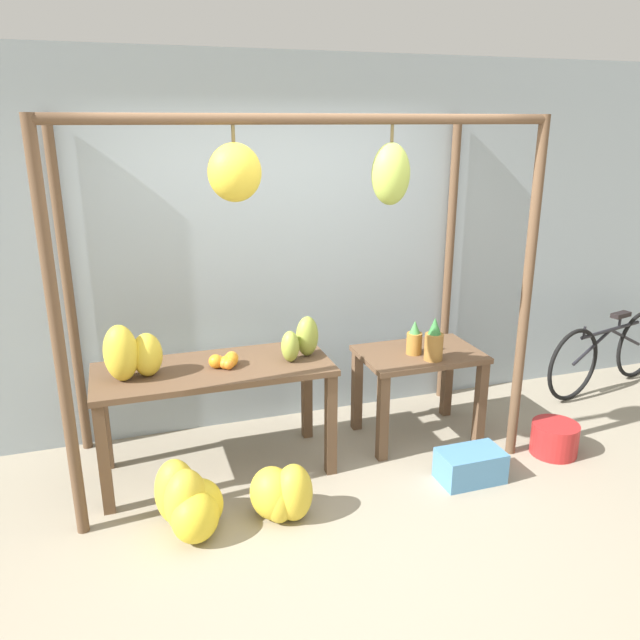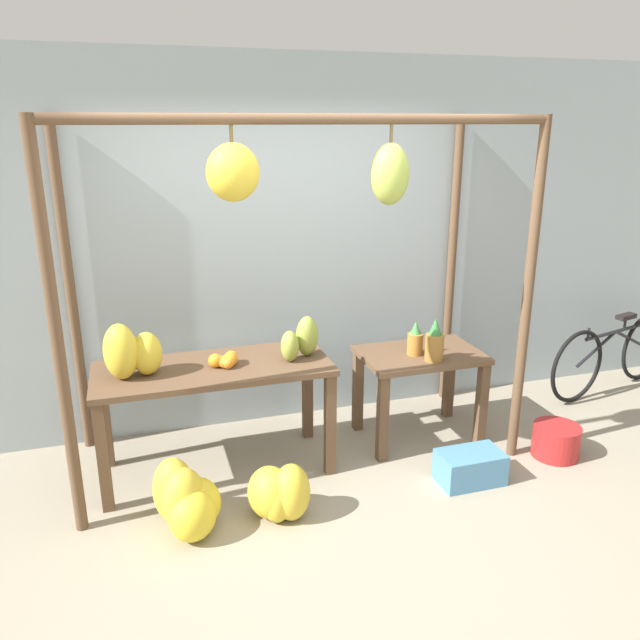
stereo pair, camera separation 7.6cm
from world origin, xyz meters
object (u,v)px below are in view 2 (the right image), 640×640
Objects in this scene: parked_bicycle at (612,354)px; papaya_pile at (301,340)px; banana_pile_on_table at (132,353)px; orange_pile at (225,361)px; blue_bucket at (556,441)px; pineapple_cluster at (427,342)px; banana_pile_ground_right at (279,494)px; banana_pile_ground_left at (186,501)px; fruit_crate_white at (470,467)px.

parked_bicycle is 4.75× the size of papaya_pile.
banana_pile_on_table is 0.60m from orange_pile.
banana_pile_on_table is at bearing 179.96° from orange_pile.
blue_bucket is at bearing -16.44° from papaya_pile.
pineapple_cluster is 1.52m from banana_pile_ground_right.
papaya_pile is at bearing 34.21° from banana_pile_ground_left.
parked_bicycle reaches higher than banana_pile_ground_left.
banana_pile_on_table is 2.34m from fruit_crate_white.
parked_bicycle is (1.98, 0.97, 0.23)m from fruit_crate_white.
parked_bicycle is at bearing 5.73° from orange_pile.
banana_pile_on_table is 3.03m from blue_bucket.
blue_bucket is 1.02× the size of papaya_pile.
pineapple_cluster is 0.91m from fruit_crate_white.
banana_pile_on_table is 0.74× the size of banana_pile_ground_left.
banana_pile_on_table is at bearing -175.09° from parked_bicycle.
banana_pile_ground_right is (0.55, -0.06, -0.02)m from banana_pile_ground_left.
fruit_crate_white is (1.52, -0.62, -0.71)m from orange_pile.
fruit_crate_white is at bearing -32.95° from papaya_pile.
orange_pile reaches higher than parked_bicycle.
pineapple_cluster is at bearing 97.27° from fruit_crate_white.
orange_pile reaches higher than blue_bucket.
banana_pile_ground_right is 1.05× the size of fruit_crate_white.
parked_bicycle is at bearing 16.72° from banana_pile_ground_right.
parked_bicycle reaches higher than banana_pile_ground_right.
blue_bucket is at bearing 9.02° from fruit_crate_white.
pineapple_cluster reaches higher than banana_pile_ground_left.
banana_pile_on_table reaches higher than blue_bucket.
orange_pile is 1.79m from fruit_crate_white.
banana_pile_on_table reaches higher than papaya_pile.
pineapple_cluster reaches higher than fruit_crate_white.
pineapple_cluster is 2.14m from parked_bicycle.
papaya_pile reaches higher than orange_pile.
papaya_pile reaches higher than banana_pile_ground_left.
banana_pile_on_table is 1.11m from papaya_pile.
papaya_pile is (0.33, 0.66, 0.74)m from banana_pile_ground_right.
papaya_pile is at bearing 147.05° from fruit_crate_white.
banana_pile_ground_right is (0.20, -0.64, -0.65)m from orange_pile.
orange_pile is 1.44m from pineapple_cluster.
banana_pile_ground_right is 1.37× the size of papaya_pile.
fruit_crate_white is at bearing -82.73° from pineapple_cluster.
fruit_crate_white is 1.28× the size of blue_bucket.
parked_bicycle is (3.84, 0.93, 0.16)m from banana_pile_ground_left.
banana_pile_on_table is 0.27× the size of parked_bicycle.
banana_pile_ground_right reaches higher than blue_bucket.
banana_pile_ground_left is (-0.35, -0.58, -0.63)m from orange_pile.
orange_pile is 0.61× the size of blue_bucket.
blue_bucket is (2.64, 0.08, -0.06)m from banana_pile_ground_left.
parked_bicycle is 3.04m from papaya_pile.
fruit_crate_white is at bearing -170.98° from blue_bucket.
parked_bicycle is at bearing 4.91° from banana_pile_on_table.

